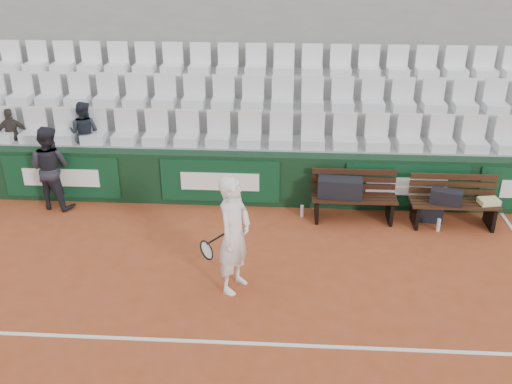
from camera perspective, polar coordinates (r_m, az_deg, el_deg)
name	(u,v)px	position (r m, az deg, el deg)	size (l,w,h in m)	color
ground	(201,342)	(7.59, -5.48, -14.68)	(80.00, 80.00, 0.00)	#A44725
court_baseline	(201,341)	(7.58, -5.48, -14.65)	(18.00, 0.06, 0.01)	white
back_barrier	(235,179)	(10.69, -2.08, 1.34)	(18.00, 0.34, 1.00)	#10311A
grandstand_tier_front	(235,166)	(11.27, -2.12, 2.66)	(18.00, 0.95, 1.00)	gray
grandstand_tier_mid	(239,138)	(12.07, -1.71, 5.40)	(18.00, 0.95, 1.45)	gray
grandstand_tier_back	(243,114)	(12.89, -1.35, 7.79)	(18.00, 0.95, 1.90)	#999996
grandstand_rear_wall	(244,52)	(13.17, -1.17, 13.81)	(18.00, 0.30, 4.40)	gray
seat_row_front	(233,129)	(10.82, -2.28, 6.28)	(11.90, 0.44, 0.63)	silver
seat_row_mid	(238,92)	(11.58, -1.85, 9.93)	(11.90, 0.44, 0.63)	white
seat_row_back	(241,59)	(12.39, -1.47, 13.12)	(11.90, 0.44, 0.63)	white
bench_left	(353,208)	(10.34, 9.68, -1.60)	(1.50, 0.56, 0.45)	#32190F
bench_right	(452,214)	(10.58, 19.04, -2.08)	(1.50, 0.56, 0.45)	#361E10
sports_bag_left	(340,188)	(10.17, 8.39, 0.45)	(0.78, 0.33, 0.33)	black
sports_bag_right	(446,197)	(10.35, 18.49, -0.46)	(0.53, 0.25, 0.25)	black
towel	(489,201)	(10.62, 22.26, -0.87)	(0.33, 0.24, 0.09)	#D1CA87
sports_bag_ground	(427,212)	(10.68, 16.77, -1.89)	(0.51, 0.31, 0.31)	black
water_bottle_near	(302,211)	(10.38, 4.63, -1.90)	(0.06, 0.06, 0.22)	silver
water_bottle_far	(438,225)	(10.37, 17.78, -3.16)	(0.07, 0.07, 0.23)	silver
tennis_player	(234,235)	(8.04, -2.22, -4.31)	(0.82, 0.76, 1.77)	white
ball_kid	(50,168)	(11.08, -19.89, 2.30)	(0.77, 0.60, 1.58)	black
spectator_b	(8,113)	(12.02, -23.52, 7.26)	(0.63, 0.26, 1.07)	#332D29
spectator_c	(81,110)	(11.42, -17.06, 7.83)	(0.60, 0.47, 1.24)	#1E232D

